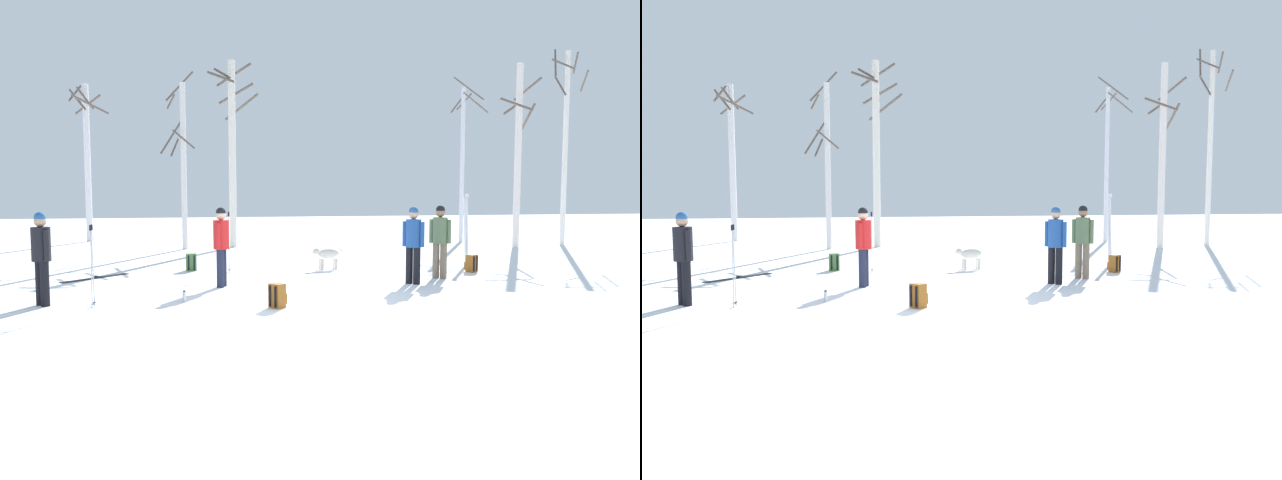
# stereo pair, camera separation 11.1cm
# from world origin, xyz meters

# --- Properties ---
(ground_plane) EXTENTS (60.00, 60.00, 0.00)m
(ground_plane) POSITION_xyz_m (0.00, 0.00, 0.00)
(ground_plane) COLOR white
(person_0) EXTENTS (0.34, 0.50, 1.72)m
(person_0) POSITION_xyz_m (-1.53, 1.98, 0.98)
(person_0) COLOR #1E2338
(person_0) RESTS_ON ground_plane
(person_1) EXTENTS (0.42, 0.38, 1.72)m
(person_1) POSITION_xyz_m (2.67, 1.71, 0.98)
(person_1) COLOR black
(person_1) RESTS_ON ground_plane
(person_2) EXTENTS (0.45, 0.34, 1.72)m
(person_2) POSITION_xyz_m (3.54, 2.41, 0.98)
(person_2) COLOR #72604C
(person_2) RESTS_ON ground_plane
(person_3) EXTENTS (0.37, 0.42, 1.72)m
(person_3) POSITION_xyz_m (-4.77, 0.37, 0.98)
(person_3) COLOR black
(person_3) RESTS_ON ground_plane
(dog) EXTENTS (0.88, 0.36, 0.57)m
(dog) POSITION_xyz_m (1.19, 4.37, 0.39)
(dog) COLOR beige
(dog) RESTS_ON ground_plane
(ski_pair_planted_0) EXTENTS (0.21, 0.07, 1.94)m
(ski_pair_planted_0) POSITION_xyz_m (5.03, 4.52, 0.96)
(ski_pair_planted_0) COLOR white
(ski_pair_planted_0) RESTS_ON ground_plane
(ski_pair_lying_0) EXTENTS (1.37, 1.42, 0.05)m
(ski_pair_lying_0) POSITION_xyz_m (-4.44, 3.70, 0.01)
(ski_pair_lying_0) COLOR black
(ski_pair_lying_0) RESTS_ON ground_plane
(ski_poles_0) EXTENTS (0.07, 0.25, 1.49)m
(ski_poles_0) POSITION_xyz_m (-3.84, 0.06, 0.80)
(ski_poles_0) COLOR #B2B2BC
(ski_poles_0) RESTS_ON ground_plane
(ski_poles_1) EXTENTS (0.07, 0.28, 1.51)m
(ski_poles_1) POSITION_xyz_m (-1.32, 4.17, 0.81)
(ski_poles_1) COLOR #B2B2BC
(ski_poles_1) RESTS_ON ground_plane
(backpack_0) EXTENTS (0.34, 0.34, 0.44)m
(backpack_0) POSITION_xyz_m (4.70, 3.30, 0.21)
(backpack_0) COLOR #99591E
(backpack_0) RESTS_ON ground_plane
(backpack_1) EXTENTS (0.35, 0.34, 0.44)m
(backpack_1) POSITION_xyz_m (-0.56, -0.51, 0.21)
(backpack_1) COLOR #99591E
(backpack_1) RESTS_ON ground_plane
(backpack_2) EXTENTS (0.28, 0.31, 0.44)m
(backpack_2) POSITION_xyz_m (-2.27, 4.68, 0.21)
(backpack_2) COLOR #4C7F3F
(backpack_2) RESTS_ON ground_plane
(water_bottle_0) EXTENTS (0.07, 0.07, 0.22)m
(water_bottle_0) POSITION_xyz_m (-2.24, 0.33, 0.10)
(water_bottle_0) COLOR silver
(water_bottle_0) RESTS_ON ground_plane
(birch_tree_1) EXTENTS (1.48, 1.48, 5.95)m
(birch_tree_1) POSITION_xyz_m (-6.42, 13.62, 3.22)
(birch_tree_1) COLOR silver
(birch_tree_1) RESTS_ON ground_plane
(birch_tree_2) EXTENTS (1.17, 1.18, 6.01)m
(birch_tree_2) POSITION_xyz_m (-2.70, 10.12, 2.94)
(birch_tree_2) COLOR silver
(birch_tree_2) RESTS_ON ground_plane
(birch_tree_3) EXTENTS (1.79, 1.80, 6.43)m
(birch_tree_3) POSITION_xyz_m (-1.04, 10.57, 3.46)
(birch_tree_3) COLOR silver
(birch_tree_3) RESTS_ON ground_plane
(birch_tree_4) EXTENTS (1.46, 1.30, 6.06)m
(birch_tree_4) POSITION_xyz_m (7.52, 11.08, 3.10)
(birch_tree_4) COLOR silver
(birch_tree_4) RESTS_ON ground_plane
(birch_tree_5) EXTENTS (1.52, 1.52, 6.26)m
(birch_tree_5) POSITION_xyz_m (8.58, 8.76, 3.27)
(birch_tree_5) COLOR silver
(birch_tree_5) RESTS_ON ground_plane
(birch_tree_6) EXTENTS (1.35, 1.34, 7.00)m
(birch_tree_6) POSITION_xyz_m (10.64, 9.33, 3.66)
(birch_tree_6) COLOR silver
(birch_tree_6) RESTS_ON ground_plane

